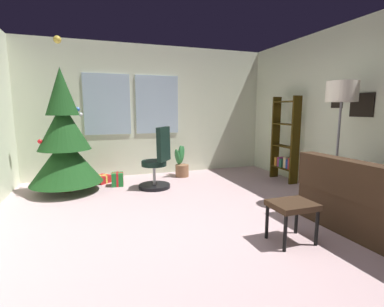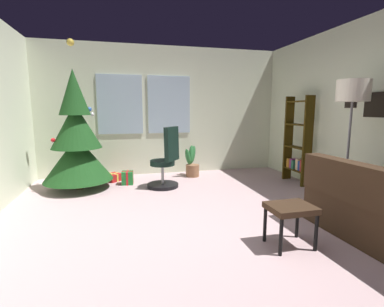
# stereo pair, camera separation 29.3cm
# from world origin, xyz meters

# --- Properties ---
(ground_plane) EXTENTS (5.08, 6.24, 0.10)m
(ground_plane) POSITION_xyz_m (0.00, 0.00, -0.05)
(ground_plane) COLOR #C0A0A4
(wall_back_with_windows) EXTENTS (5.08, 0.12, 2.70)m
(wall_back_with_windows) POSITION_xyz_m (-0.02, 3.17, 1.35)
(wall_back_with_windows) COLOR silver
(wall_back_with_windows) RESTS_ON ground_plane
(wall_right_with_frames) EXTENTS (0.12, 6.24, 2.70)m
(wall_right_with_frames) POSITION_xyz_m (2.59, -0.00, 1.35)
(wall_right_with_frames) COLOR silver
(wall_right_with_frames) RESTS_ON ground_plane
(footstool) EXTENTS (0.45, 0.37, 0.43)m
(footstool) POSITION_xyz_m (0.75, -0.53, 0.37)
(footstool) COLOR #342316
(footstool) RESTS_ON ground_plane
(holiday_tree) EXTENTS (1.16, 1.16, 2.53)m
(holiday_tree) POSITION_xyz_m (-1.63, 2.23, 0.84)
(holiday_tree) COLOR #4C331E
(holiday_tree) RESTS_ON ground_plane
(gift_box_red) EXTENTS (0.36, 0.36, 0.15)m
(gift_box_red) POSITION_xyz_m (-1.07, 2.66, 0.07)
(gift_box_red) COLOR red
(gift_box_red) RESTS_ON ground_plane
(gift_box_green) EXTENTS (0.23, 0.24, 0.25)m
(gift_box_green) POSITION_xyz_m (-0.80, 2.35, 0.12)
(gift_box_green) COLOR #1E722D
(gift_box_green) RESTS_ON ground_plane
(office_chair) EXTENTS (0.59, 0.58, 1.09)m
(office_chair) POSITION_xyz_m (-0.14, 1.95, 0.42)
(office_chair) COLOR black
(office_chair) RESTS_ON ground_plane
(bookshelf) EXTENTS (0.18, 0.64, 1.63)m
(bookshelf) POSITION_xyz_m (2.32, 1.69, 0.72)
(bookshelf) COLOR #3A2B08
(bookshelf) RESTS_ON ground_plane
(floor_lamp) EXTENTS (0.41, 0.41, 1.77)m
(floor_lamp) POSITION_xyz_m (2.06, 0.20, 1.53)
(floor_lamp) COLOR slate
(floor_lamp) RESTS_ON ground_plane
(potted_plant) EXTENTS (0.35, 0.41, 0.66)m
(potted_plant) POSITION_xyz_m (0.52, 2.68, 0.24)
(potted_plant) COLOR #8A5E40
(potted_plant) RESTS_ON ground_plane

